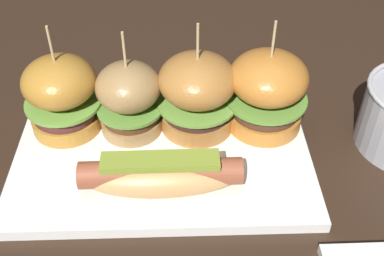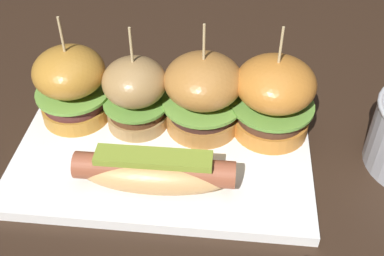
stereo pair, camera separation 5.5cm
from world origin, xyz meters
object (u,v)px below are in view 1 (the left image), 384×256
object	(u,v)px
platter_main	(163,158)
hot_dog	(157,175)
slider_center_left	(129,98)
slider_far_right	(267,91)
slider_center_right	(197,93)
slider_far_left	(62,94)

from	to	relation	value
platter_main	hot_dog	bearing A→B (deg)	-94.81
platter_main	hot_dog	xyz separation A→B (m)	(-0.00, -0.06, 0.03)
slider_center_left	slider_far_right	world-z (taller)	slider_far_right
platter_main	hot_dog	world-z (taller)	hot_dog
platter_main	slider_far_right	world-z (taller)	slider_far_right
hot_dog	slider_center_right	bearing A→B (deg)	66.21
slider_center_left	slider_center_right	size ratio (longest dim) A/B	0.96
platter_main	slider_far_left	bearing A→B (deg)	155.63
platter_main	slider_center_left	distance (m)	0.08
slider_far_right	slider_far_left	bearing A→B (deg)	179.38
slider_center_right	slider_center_left	bearing A→B (deg)	-177.00
slider_center_left	slider_center_right	bearing A→B (deg)	3.00
platter_main	slider_center_right	size ratio (longest dim) A/B	2.44
hot_dog	slider_center_left	xyz separation A→B (m)	(-0.03, 0.11, 0.02)
slider_far_left	slider_far_right	size ratio (longest dim) A/B	0.98
slider_center_left	slider_far_right	distance (m)	0.17
hot_dog	slider_center_right	size ratio (longest dim) A/B	1.22
hot_dog	slider_far_right	world-z (taller)	slider_far_right
hot_dog	slider_far_right	size ratio (longest dim) A/B	1.20
slider_center_left	slider_far_left	bearing A→B (deg)	175.42
platter_main	slider_center_left	xyz separation A→B (m)	(-0.04, 0.05, 0.05)
slider_far_left	hot_dog	bearing A→B (deg)	-43.84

